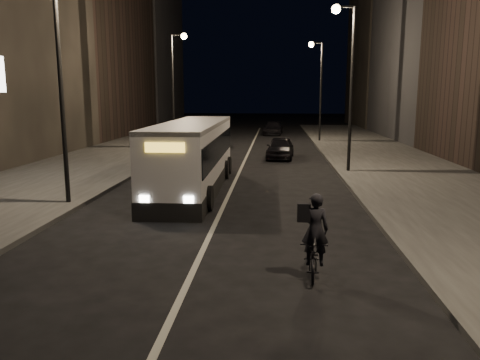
% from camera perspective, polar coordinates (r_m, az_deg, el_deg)
% --- Properties ---
extents(ground, '(180.00, 180.00, 0.00)m').
position_cam_1_polar(ground, '(12.77, -4.21, -7.81)').
color(ground, black).
rests_on(ground, ground).
extents(sidewalk_right, '(7.00, 70.00, 0.16)m').
position_cam_1_polar(sidewalk_right, '(27.12, 18.47, 1.56)').
color(sidewalk_right, '#323230').
rests_on(sidewalk_right, ground).
extents(sidewalk_left, '(7.00, 70.00, 0.16)m').
position_cam_1_polar(sidewalk_left, '(28.25, -17.23, 1.96)').
color(sidewalk_left, '#323230').
rests_on(sidewalk_left, ground).
extents(building_row_right, '(8.00, 61.00, 21.00)m').
position_cam_1_polar(building_row_right, '(42.47, 25.05, 18.26)').
color(building_row_right, black).
rests_on(building_row_right, ground).
extents(building_row_left, '(8.00, 61.00, 22.00)m').
position_cam_1_polar(building_row_left, '(44.80, -20.36, 18.75)').
color(building_row_left, black).
rests_on(building_row_left, ground).
extents(streetlight_right_mid, '(1.20, 0.44, 8.12)m').
position_cam_1_polar(streetlight_right_mid, '(24.29, 12.91, 13.37)').
color(streetlight_right_mid, black).
rests_on(streetlight_right_mid, sidewalk_right).
extents(streetlight_right_far, '(1.20, 0.44, 8.12)m').
position_cam_1_polar(streetlight_right_far, '(40.18, 9.49, 12.19)').
color(streetlight_right_far, black).
rests_on(streetlight_right_far, sidewalk_right).
extents(streetlight_left_near, '(1.20, 0.44, 8.12)m').
position_cam_1_polar(streetlight_left_near, '(17.58, -20.43, 14.24)').
color(streetlight_left_near, black).
rests_on(streetlight_left_near, sidewalk_left).
extents(streetlight_left_far, '(1.20, 0.44, 8.12)m').
position_cam_1_polar(streetlight_left_far, '(34.77, -7.80, 12.54)').
color(streetlight_left_far, black).
rests_on(streetlight_left_far, sidewalk_left).
extents(city_bus, '(2.59, 10.65, 2.86)m').
position_cam_1_polar(city_bus, '(19.84, -5.72, 3.29)').
color(city_bus, silver).
rests_on(city_bus, ground).
extents(cyclist_on_bicycle, '(0.69, 1.70, 1.92)m').
position_cam_1_polar(cyclist_on_bicycle, '(10.51, 8.99, -8.28)').
color(cyclist_on_bicycle, black).
rests_on(cyclist_on_bicycle, ground).
extents(car_near, '(1.91, 4.12, 1.36)m').
position_cam_1_polar(car_near, '(29.73, 4.93, 3.95)').
color(car_near, black).
rests_on(car_near, ground).
extents(car_mid, '(1.37, 3.78, 1.24)m').
position_cam_1_polar(car_mid, '(35.61, -2.70, 4.93)').
color(car_mid, '#333335').
rests_on(car_mid, ground).
extents(car_far, '(2.12, 4.56, 1.29)m').
position_cam_1_polar(car_far, '(47.60, 4.06, 6.31)').
color(car_far, black).
rests_on(car_far, ground).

